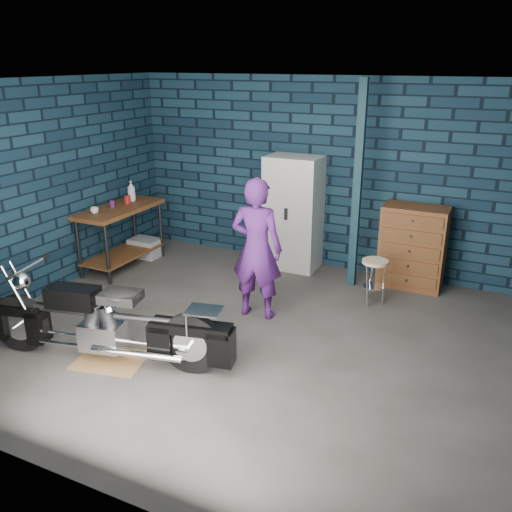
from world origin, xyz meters
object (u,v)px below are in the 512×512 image
Objects in this scene: storage_bin at (145,248)px; tool_chest at (412,247)px; locker at (293,213)px; motorcycle at (106,317)px; person at (257,249)px; workbench at (122,237)px; shop_stool at (374,282)px.

storage_bin is 0.41× the size of tool_chest.
locker reaches higher than tool_chest.
tool_chest is (2.38, 3.28, 0.06)m from motorcycle.
person is 1.03× the size of locker.
storage_bin is at bearing -165.32° from locker.
workbench is at bearing -154.22° from locker.
shop_stool reaches higher than storage_bin.
workbench is at bearing -175.19° from shop_stool.
person is 3.66× the size of storage_bin.
locker is at bearing 25.78° from workbench.
motorcycle is 3.37m from locker.
tool_chest is (3.93, 0.58, 0.41)m from storage_bin.
person is 2.26m from tool_chest.
person is at bearing -82.43° from locker.
locker is at bearing 65.98° from motorcycle.
motorcycle is at bearing 55.40° from person.
locker is 1.69m from shop_stool.
tool_chest is at bearing 8.42° from storage_bin.
person is at bearing -24.24° from storage_bin.
shop_stool is (3.62, -0.19, 0.15)m from storage_bin.
locker reaches higher than shop_stool.
storage_bin is (-1.55, 2.70, -0.35)m from motorcycle.
workbench is at bearing -164.68° from tool_chest.
shop_stool is (3.64, 0.31, -0.16)m from workbench.
workbench reaches higher than storage_bin.
tool_chest is 1.90× the size of shop_stool.
workbench is 0.83× the size of person.
storage_bin is 3.63m from shop_stool.
workbench is 2.40× the size of shop_stool.
motorcycle is 3.82× the size of shop_stool.
storage_bin is 3.99m from tool_chest.
workbench is 2.57m from person.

